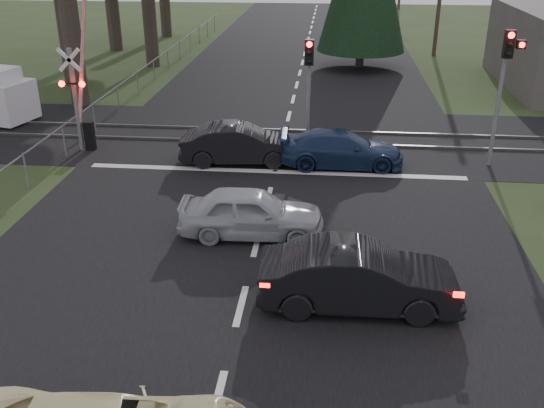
# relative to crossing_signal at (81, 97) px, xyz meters

# --- Properties ---
(ground) EXTENTS (120.00, 120.00, 0.00)m
(ground) POSITION_rel_crossing_signal_xyz_m (7.27, -9.79, -2.06)
(ground) COLOR #2A3719
(ground) RESTS_ON ground
(road) EXTENTS (14.00, 100.00, 0.01)m
(road) POSITION_rel_crossing_signal_xyz_m (7.27, 0.21, -2.05)
(road) COLOR black
(road) RESTS_ON ground
(rail_corridor) EXTENTS (120.00, 8.00, 0.01)m
(rail_corridor) POSITION_rel_crossing_signal_xyz_m (7.27, 2.21, -2.05)
(rail_corridor) COLOR black
(rail_corridor) RESTS_ON ground
(stop_line) EXTENTS (13.00, 0.35, 0.00)m
(stop_line) POSITION_rel_crossing_signal_xyz_m (7.27, -1.59, -2.05)
(stop_line) COLOR silver
(stop_line) RESTS_ON ground
(rail_near) EXTENTS (120.00, 0.12, 0.10)m
(rail_near) POSITION_rel_crossing_signal_xyz_m (7.27, 1.41, -2.01)
(rail_near) COLOR #59544C
(rail_near) RESTS_ON ground
(rail_far) EXTENTS (120.00, 0.12, 0.10)m
(rail_far) POSITION_rel_crossing_signal_xyz_m (7.27, 3.01, -2.01)
(rail_far) COLOR #59544C
(rail_far) RESTS_ON ground
(crossing_signal) EXTENTS (1.62, 0.38, 6.96)m
(crossing_signal) POSITION_rel_crossing_signal_xyz_m (0.00, 0.00, 0.00)
(crossing_signal) COLOR slate
(crossing_signal) RESTS_ON ground
(traffic_signal_right) EXTENTS (0.68, 0.48, 4.70)m
(traffic_signal_right) POSITION_rel_crossing_signal_xyz_m (14.82, -0.31, 1.26)
(traffic_signal_right) COLOR slate
(traffic_signal_right) RESTS_ON ground
(traffic_signal_center) EXTENTS (0.32, 0.48, 4.10)m
(traffic_signal_center) POSITION_rel_crossing_signal_xyz_m (8.27, 0.89, 0.75)
(traffic_signal_center) COLOR slate
(traffic_signal_center) RESTS_ON ground
(fence_left) EXTENTS (0.10, 36.00, 1.20)m
(fence_left) POSITION_rel_crossing_signal_xyz_m (-0.53, 12.71, -2.06)
(fence_left) COLOR slate
(fence_left) RESTS_ON ground
(dark_hatchback) EXTENTS (4.41, 1.63, 1.44)m
(dark_hatchback) POSITION_rel_crossing_signal_xyz_m (9.85, -9.51, -1.34)
(dark_hatchback) COLOR black
(dark_hatchback) RESTS_ON ground
(silver_car) EXTENTS (3.97, 1.73, 1.33)m
(silver_car) POSITION_rel_crossing_signal_xyz_m (7.07, -6.34, -1.39)
(silver_car) COLOR #A4A6AC
(silver_car) RESTS_ON ground
(blue_sedan) EXTENTS (4.40, 1.94, 1.26)m
(blue_sedan) POSITION_rel_crossing_signal_xyz_m (9.54, -0.75, -1.43)
(blue_sedan) COLOR #192A4C
(blue_sedan) RESTS_ON ground
(dark_car_far) EXTENTS (4.33, 1.88, 1.38)m
(dark_car_far) POSITION_rel_crossing_signal_xyz_m (5.95, -0.79, -1.37)
(dark_car_far) COLOR black
(dark_car_far) RESTS_ON ground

